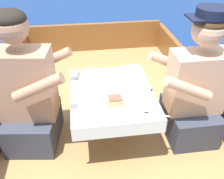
# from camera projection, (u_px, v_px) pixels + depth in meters

# --- Properties ---
(ground_plane) EXTENTS (60.00, 60.00, 0.00)m
(ground_plane) POSITION_uv_depth(u_px,v_px,m) (111.00, 155.00, 2.32)
(ground_plane) COLOR navy
(boat_deck) EXTENTS (1.83, 3.16, 0.36)m
(boat_deck) POSITION_uv_depth(u_px,v_px,m) (111.00, 142.00, 2.22)
(boat_deck) COLOR #A87F4C
(boat_deck) RESTS_ON ground_plane
(gunwale_starboard) EXTENTS (0.06, 3.16, 0.31)m
(gunwale_starboard) POSITION_uv_depth(u_px,v_px,m) (213.00, 103.00, 2.13)
(gunwale_starboard) COLOR brown
(gunwale_starboard) RESTS_ON boat_deck
(bow_coaming) EXTENTS (1.71, 0.06, 0.36)m
(bow_coaming) POSITION_uv_depth(u_px,v_px,m) (95.00, 37.00, 3.29)
(bow_coaming) COLOR brown
(bow_coaming) RESTS_ON boat_deck
(cockpit_table) EXTENTS (0.60, 0.72, 0.41)m
(cockpit_table) POSITION_uv_depth(u_px,v_px,m) (112.00, 97.00, 1.85)
(cockpit_table) COLOR #B2B2B7
(cockpit_table) RESTS_ON boat_deck
(person_port) EXTENTS (0.56, 0.50, 1.03)m
(person_port) POSITION_uv_depth(u_px,v_px,m) (28.00, 95.00, 1.77)
(person_port) COLOR #333847
(person_port) RESTS_ON boat_deck
(person_starboard) EXTENTS (0.52, 0.44, 1.02)m
(person_starboard) POSITION_uv_depth(u_px,v_px,m) (194.00, 90.00, 1.83)
(person_starboard) COLOR #333847
(person_starboard) RESTS_ON boat_deck
(plate_sandwich) EXTENTS (0.20, 0.20, 0.01)m
(plate_sandwich) POSITION_uv_depth(u_px,v_px,m) (114.00, 103.00, 1.70)
(plate_sandwich) COLOR silver
(plate_sandwich) RESTS_ON cockpit_table
(plate_bread) EXTENTS (0.18, 0.18, 0.01)m
(plate_bread) POSITION_uv_depth(u_px,v_px,m) (109.00, 78.00, 1.98)
(plate_bread) COLOR silver
(plate_bread) RESTS_ON cockpit_table
(sandwich) EXTENTS (0.11, 0.09, 0.05)m
(sandwich) POSITION_uv_depth(u_px,v_px,m) (114.00, 100.00, 1.68)
(sandwich) COLOR tan
(sandwich) RESTS_ON plate_sandwich
(bowl_port_near) EXTENTS (0.11, 0.11, 0.04)m
(bowl_port_near) POSITION_uv_depth(u_px,v_px,m) (135.00, 88.00, 1.83)
(bowl_port_near) COLOR silver
(bowl_port_near) RESTS_ON cockpit_table
(bowl_starboard_near) EXTENTS (0.14, 0.14, 0.04)m
(bowl_starboard_near) POSITION_uv_depth(u_px,v_px,m) (146.00, 102.00, 1.68)
(bowl_starboard_near) COLOR silver
(bowl_starboard_near) RESTS_ON cockpit_table
(bowl_center_far) EXTENTS (0.13, 0.13, 0.04)m
(bowl_center_far) POSITION_uv_depth(u_px,v_px,m) (133.00, 70.00, 2.04)
(bowl_center_far) COLOR silver
(bowl_center_far) RESTS_ON cockpit_table
(bowl_port_far) EXTENTS (0.13, 0.13, 0.04)m
(bowl_port_far) POSITION_uv_depth(u_px,v_px,m) (87.00, 88.00, 1.82)
(bowl_port_far) COLOR silver
(bowl_port_far) RESTS_ON cockpit_table
(coffee_cup_port) EXTENTS (0.10, 0.08, 0.05)m
(coffee_cup_port) POSITION_uv_depth(u_px,v_px,m) (82.00, 76.00, 1.96)
(coffee_cup_port) COLOR silver
(coffee_cup_port) RESTS_ON cockpit_table
(coffee_cup_starboard) EXTENTS (0.10, 0.08, 0.06)m
(coffee_cup_starboard) POSITION_uv_depth(u_px,v_px,m) (85.00, 102.00, 1.67)
(coffee_cup_starboard) COLOR silver
(coffee_cup_starboard) RESTS_ON cockpit_table
(utensil_spoon_port) EXTENTS (0.06, 0.17, 0.01)m
(utensil_spoon_port) POSITION_uv_depth(u_px,v_px,m) (90.00, 70.00, 2.08)
(utensil_spoon_port) COLOR silver
(utensil_spoon_port) RESTS_ON cockpit_table
(utensil_fork_port) EXTENTS (0.17, 0.08, 0.00)m
(utensil_fork_port) POSITION_uv_depth(u_px,v_px,m) (154.00, 114.00, 1.61)
(utensil_fork_port) COLOR silver
(utensil_fork_port) RESTS_ON cockpit_table
(utensil_knife_starboard) EXTENTS (0.16, 0.09, 0.00)m
(utensil_knife_starboard) POSITION_uv_depth(u_px,v_px,m) (140.00, 83.00, 1.92)
(utensil_knife_starboard) COLOR silver
(utensil_knife_starboard) RESTS_ON cockpit_table
(utensil_fork_starboard) EXTENTS (0.10, 0.16, 0.00)m
(utensil_fork_starboard) POSITION_uv_depth(u_px,v_px,m) (150.00, 94.00, 1.80)
(utensil_fork_starboard) COLOR silver
(utensil_fork_starboard) RESTS_ON cockpit_table
(utensil_spoon_starboard) EXTENTS (0.16, 0.08, 0.01)m
(utensil_spoon_starboard) POSITION_uv_depth(u_px,v_px,m) (109.00, 119.00, 1.57)
(utensil_spoon_starboard) COLOR silver
(utensil_spoon_starboard) RESTS_ON cockpit_table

